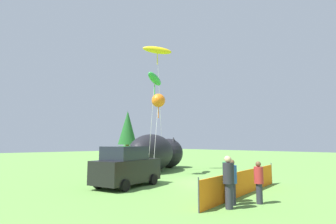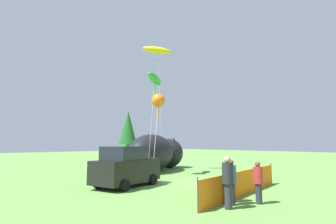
{
  "view_description": "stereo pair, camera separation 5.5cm",
  "coord_description": "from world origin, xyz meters",
  "px_view_note": "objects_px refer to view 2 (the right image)",
  "views": [
    {
      "loc": [
        -12.48,
        -9.82,
        2.35
      ],
      "look_at": [
        1.3,
        5.07,
        4.74
      ],
      "focal_mm": 28.0,
      "sensor_mm": 36.0,
      "label": 1
    },
    {
      "loc": [
        -12.43,
        -9.86,
        2.35
      ],
      "look_at": [
        1.3,
        5.07,
        4.74
      ],
      "focal_mm": 28.0,
      "sensor_mm": 36.0,
      "label": 2
    }
  ],
  "objects_px": {
    "inflatable_cat": "(156,154)",
    "folding_chair": "(231,170)",
    "spectator_in_white_shirt": "(231,180)",
    "spectator_in_blue_shirt": "(258,181)",
    "spectator_in_grey_shirt": "(228,180)",
    "kite_green_fish": "(155,79)",
    "spectator_in_red_shirt": "(227,177)",
    "kite_yellow_hero": "(157,51)",
    "parked_car": "(126,167)",
    "kite_orange_flower": "(158,101)"
  },
  "relations": [
    {
      "from": "spectator_in_white_shirt",
      "to": "kite_yellow_hero",
      "type": "distance_m",
      "value": 15.57
    },
    {
      "from": "spectator_in_grey_shirt",
      "to": "kite_orange_flower",
      "type": "bearing_deg",
      "value": 64.53
    },
    {
      "from": "spectator_in_grey_shirt",
      "to": "spectator_in_blue_shirt",
      "type": "distance_m",
      "value": 1.58
    },
    {
      "from": "kite_yellow_hero",
      "to": "inflatable_cat",
      "type": "bearing_deg",
      "value": 56.09
    },
    {
      "from": "kite_orange_flower",
      "to": "folding_chair",
      "type": "bearing_deg",
      "value": -52.51
    },
    {
      "from": "spectator_in_white_shirt",
      "to": "spectator_in_blue_shirt",
      "type": "xyz_separation_m",
      "value": [
        0.95,
        -0.59,
        -0.05
      ]
    },
    {
      "from": "kite_yellow_hero",
      "to": "kite_green_fish",
      "type": "bearing_deg",
      "value": -134.76
    },
    {
      "from": "kite_green_fish",
      "to": "spectator_in_red_shirt",
      "type": "bearing_deg",
      "value": -111.95
    },
    {
      "from": "spectator_in_grey_shirt",
      "to": "kite_green_fish",
      "type": "relative_size",
      "value": 0.24
    },
    {
      "from": "inflatable_cat",
      "to": "kite_green_fish",
      "type": "height_order",
      "value": "kite_green_fish"
    },
    {
      "from": "spectator_in_blue_shirt",
      "to": "kite_green_fish",
      "type": "relative_size",
      "value": 0.21
    },
    {
      "from": "spectator_in_red_shirt",
      "to": "kite_green_fish",
      "type": "xyz_separation_m",
      "value": [
        3.59,
        8.91,
        6.2
      ]
    },
    {
      "from": "parked_car",
      "to": "inflatable_cat",
      "type": "bearing_deg",
      "value": 22.28
    },
    {
      "from": "spectator_in_white_shirt",
      "to": "spectator_in_blue_shirt",
      "type": "bearing_deg",
      "value": -31.91
    },
    {
      "from": "spectator_in_red_shirt",
      "to": "kite_yellow_hero",
      "type": "bearing_deg",
      "value": 63.41
    },
    {
      "from": "parked_car",
      "to": "kite_green_fish",
      "type": "bearing_deg",
      "value": 17.55
    },
    {
      "from": "spectator_in_blue_shirt",
      "to": "kite_yellow_hero",
      "type": "distance_m",
      "value": 15.72
    },
    {
      "from": "parked_car",
      "to": "folding_chair",
      "type": "relative_size",
      "value": 4.78
    },
    {
      "from": "kite_yellow_hero",
      "to": "spectator_in_grey_shirt",
      "type": "bearing_deg",
      "value": -118.69
    },
    {
      "from": "spectator_in_red_shirt",
      "to": "parked_car",
      "type": "bearing_deg",
      "value": 97.86
    },
    {
      "from": "spectator_in_red_shirt",
      "to": "kite_yellow_hero",
      "type": "xyz_separation_m",
      "value": [
        5.35,
        10.68,
        9.39
      ]
    },
    {
      "from": "folding_chair",
      "to": "spectator_in_grey_shirt",
      "type": "distance_m",
      "value": 8.71
    },
    {
      "from": "folding_chair",
      "to": "inflatable_cat",
      "type": "height_order",
      "value": "inflatable_cat"
    },
    {
      "from": "parked_car",
      "to": "spectator_in_grey_shirt",
      "type": "distance_m",
      "value": 6.58
    },
    {
      "from": "spectator_in_grey_shirt",
      "to": "kite_yellow_hero",
      "type": "xyz_separation_m",
      "value": [
        6.18,
        11.29,
        9.37
      ]
    },
    {
      "from": "parked_car",
      "to": "kite_green_fish",
      "type": "height_order",
      "value": "kite_green_fish"
    },
    {
      "from": "folding_chair",
      "to": "spectator_in_blue_shirt",
      "type": "relative_size",
      "value": 0.55
    },
    {
      "from": "kite_yellow_hero",
      "to": "kite_green_fish",
      "type": "relative_size",
      "value": 1.39
    },
    {
      "from": "spectator_in_grey_shirt",
      "to": "kite_yellow_hero",
      "type": "relative_size",
      "value": 0.17
    },
    {
      "from": "kite_green_fish",
      "to": "folding_chair",
      "type": "bearing_deg",
      "value": -59.02
    },
    {
      "from": "kite_green_fish",
      "to": "inflatable_cat",
      "type": "bearing_deg",
      "value": 46.94
    },
    {
      "from": "folding_chair",
      "to": "kite_orange_flower",
      "type": "relative_size",
      "value": 0.15
    },
    {
      "from": "folding_chair",
      "to": "parked_car",
      "type": "bearing_deg",
      "value": 151.02
    },
    {
      "from": "inflatable_cat",
      "to": "folding_chair",
      "type": "bearing_deg",
      "value": -109.0
    },
    {
      "from": "folding_chair",
      "to": "spectator_in_grey_shirt",
      "type": "relative_size",
      "value": 0.48
    },
    {
      "from": "parked_car",
      "to": "spectator_in_red_shirt",
      "type": "xyz_separation_m",
      "value": [
        0.82,
        -5.97,
        -0.05
      ]
    },
    {
      "from": "spectator_in_red_shirt",
      "to": "kite_green_fish",
      "type": "height_order",
      "value": "kite_green_fish"
    },
    {
      "from": "spectator_in_grey_shirt",
      "to": "spectator_in_white_shirt",
      "type": "height_order",
      "value": "spectator_in_grey_shirt"
    },
    {
      "from": "spectator_in_blue_shirt",
      "to": "folding_chair",
      "type": "bearing_deg",
      "value": 41.95
    },
    {
      "from": "folding_chair",
      "to": "inflatable_cat",
      "type": "bearing_deg",
      "value": 81.61
    },
    {
      "from": "kite_yellow_hero",
      "to": "kite_orange_flower",
      "type": "relative_size",
      "value": 1.84
    },
    {
      "from": "kite_orange_flower",
      "to": "spectator_in_white_shirt",
      "type": "bearing_deg",
      "value": -112.85
    },
    {
      "from": "inflatable_cat",
      "to": "spectator_in_grey_shirt",
      "type": "bearing_deg",
      "value": -144.68
    },
    {
      "from": "parked_car",
      "to": "spectator_in_white_shirt",
      "type": "xyz_separation_m",
      "value": [
        0.58,
        -6.33,
        -0.11
      ]
    },
    {
      "from": "folding_chair",
      "to": "spectator_in_white_shirt",
      "type": "distance_m",
      "value": 8.08
    },
    {
      "from": "spectator_in_white_shirt",
      "to": "kite_orange_flower",
      "type": "xyz_separation_m",
      "value": [
        3.6,
        8.55,
        4.49
      ]
    },
    {
      "from": "folding_chair",
      "to": "spectator_in_red_shirt",
      "type": "distance_m",
      "value": 7.69
    },
    {
      "from": "inflatable_cat",
      "to": "spectator_in_blue_shirt",
      "type": "distance_m",
      "value": 12.99
    },
    {
      "from": "kite_green_fish",
      "to": "parked_car",
      "type": "bearing_deg",
      "value": -146.31
    },
    {
      "from": "spectator_in_grey_shirt",
      "to": "spectator_in_blue_shirt",
      "type": "relative_size",
      "value": 1.15
    }
  ]
}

